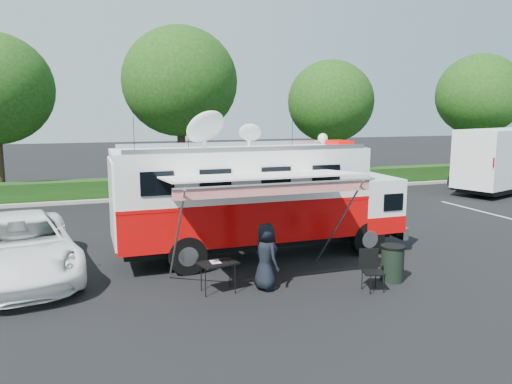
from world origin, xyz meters
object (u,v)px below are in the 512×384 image
white_suv (21,277)px  command_truck (259,197)px  trash_bin (392,263)px  folding_table (218,264)px

white_suv → command_truck: bearing=-10.1°
white_suv → trash_bin: bearing=-29.5°
white_suv → trash_bin: trash_bin is taller
white_suv → folding_table: white_suv is taller
command_truck → white_suv: (-6.72, 0.15, -1.82)m
command_truck → trash_bin: 4.40m
command_truck → trash_bin: command_truck is taller
folding_table → trash_bin: size_ratio=1.08×
white_suv → folding_table: size_ratio=5.82×
folding_table → white_suv: bearing=149.1°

